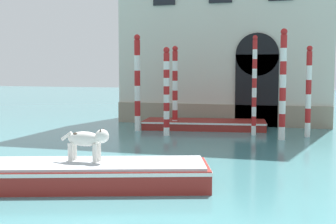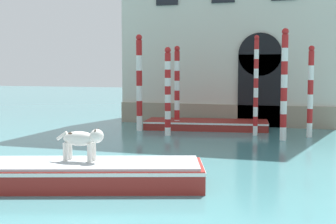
{
  "view_description": "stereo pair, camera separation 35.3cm",
  "coord_description": "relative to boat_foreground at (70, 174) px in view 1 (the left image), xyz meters",
  "views": [
    {
      "loc": [
        1.74,
        -5.28,
        2.74
      ],
      "look_at": [
        -2.97,
        10.86,
        1.2
      ],
      "focal_mm": 50.0,
      "sensor_mm": 36.0,
      "label": 1
    },
    {
      "loc": [
        2.08,
        -5.18,
        2.74
      ],
      "look_at": [
        -2.97,
        10.86,
        1.2
      ],
      "focal_mm": 50.0,
      "sensor_mm": 36.0,
      "label": 2
    }
  ],
  "objects": [
    {
      "name": "boat_foreground",
      "position": [
        0.0,
        0.0,
        0.0
      ],
      "size": [
        6.7,
        3.67,
        0.58
      ],
      "rotation": [
        0.0,
        0.0,
        0.31
      ],
      "color": "maroon",
      "rests_on": "ground_plane"
    },
    {
      "name": "dog_on_deck",
      "position": [
        0.36,
        0.23,
        0.79
      ],
      "size": [
        1.2,
        0.38,
        0.8
      ],
      "rotation": [
        0.0,
        0.0,
        0.05
      ],
      "color": "silver",
      "rests_on": "boat_foreground"
    },
    {
      "name": "boat_moored_near_palazzo",
      "position": [
        0.82,
        11.31,
        -0.09
      ],
      "size": [
        5.76,
        2.66,
        0.41
      ],
      "rotation": [
        0.0,
        0.0,
        0.14
      ],
      "color": "maroon",
      "rests_on": "ground_plane"
    },
    {
      "name": "mooring_pole_0",
      "position": [
        -0.25,
        8.81,
        1.53
      ],
      "size": [
        0.26,
        0.26,
        3.65
      ],
      "color": "white",
      "rests_on": "ground_plane"
    },
    {
      "name": "mooring_pole_1",
      "position": [
        3.22,
        9.92,
        1.77
      ],
      "size": [
        0.2,
        0.2,
        4.13
      ],
      "color": "white",
      "rests_on": "ground_plane"
    },
    {
      "name": "mooring_pole_2",
      "position": [
        4.4,
        8.93,
        1.86
      ],
      "size": [
        0.26,
        0.26,
        4.3
      ],
      "color": "white",
      "rests_on": "ground_plane"
    },
    {
      "name": "mooring_pole_3",
      "position": [
        -1.9,
        9.84,
        1.85
      ],
      "size": [
        0.27,
        0.27,
        4.27
      ],
      "color": "white",
      "rests_on": "ground_plane"
    },
    {
      "name": "mooring_pole_4",
      "position": [
        -0.42,
        10.75,
        1.6
      ],
      "size": [
        0.25,
        0.25,
        3.79
      ],
      "color": "white",
      "rests_on": "ground_plane"
    },
    {
      "name": "mooring_pole_5",
      "position": [
        5.37,
        10.03,
        1.55
      ],
      "size": [
        0.23,
        0.23,
        3.68
      ],
      "color": "white",
      "rests_on": "ground_plane"
    }
  ]
}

